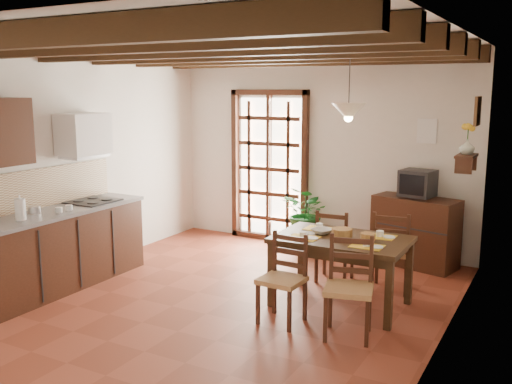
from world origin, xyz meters
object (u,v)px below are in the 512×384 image
Objects in this scene: crt_tv at (418,183)px; pendant_lamp at (349,110)px; chair_near_right at (348,306)px; potted_plant at (307,212)px; dining_table at (341,246)px; chair_far_right at (391,266)px; kitchen_counter at (60,247)px; chair_far_left at (334,258)px; sideboard at (415,232)px; chair_near_left at (282,295)px.

pendant_lamp is (-0.35, -1.70, 0.98)m from crt_tv.
chair_near_right is 2.85m from potted_plant.
dining_table is 0.86m from chair_far_right.
dining_table is 1.88m from crt_tv.
kitchen_counter is 3.24m from chair_far_left.
potted_plant reaches higher than sideboard.
kitchen_counter is 4.44m from sideboard.
chair_far_right is 1.11m from sideboard.
chair_near_right is at bearing -67.05° from pendant_lamp.
potted_plant is (-1.49, 1.01, 0.27)m from chair_far_right.
kitchen_counter is 1.63× the size of dining_table.
dining_table is 1.56× the size of chair_near_left.
chair_far_left is 1.93× the size of crt_tv.
chair_far_right is (0.69, -0.00, 0.02)m from chair_far_left.
dining_table is at bearing -87.84° from sideboard.
chair_far_left is at bearing -51.42° from potted_plant.
chair_far_right is (3.42, 1.73, -0.18)m from kitchen_counter.
potted_plant reaches higher than chair_near_left.
chair_near_left is 1.00× the size of chair_far_left.
potted_plant is at bearing -163.32° from sideboard.
dining_table is 1.64× the size of pendant_lamp.
chair_near_right is at bearing 81.45° from chair_far_right.
potted_plant is (-1.50, -0.08, -0.53)m from crt_tv.
potted_plant is (-1.50, -0.09, 0.12)m from sideboard.
crt_tv is at bearing -127.28° from chair_far_left.
crt_tv is at bearing -76.77° from sideboard.
dining_table is 1.43m from pendant_lamp.
chair_near_left is 2.72m from crt_tv.
crt_tv reaches higher than chair_far_right.
chair_near_right reaches higher than chair_near_left.
chair_far_left is at bearing -8.38° from chair_far_right.
chair_near_right is 1.12× the size of pendant_lamp.
pendant_lamp is (-0.35, -0.61, 1.78)m from chair_far_right.
chair_near_left is 0.69m from chair_near_right.
potted_plant is at bearing -42.24° from chair_far_right.
chair_far_left is at bearing 92.47° from chair_near_left.
potted_plant is at bearing 125.40° from pendant_lamp.
kitchen_counter is at bearing -161.57° from dining_table.
dining_table is (3.08, 1.02, 0.18)m from kitchen_counter.
crt_tv reaches higher than chair_near_left.
chair_near_right is (0.69, 0.00, 0.02)m from chair_near_left.
chair_near_right reaches higher than dining_table.
chair_far_right reaches higher than dining_table.
potted_plant is (-1.15, 1.71, -0.08)m from dining_table.
chair_far_left is at bearing 115.97° from dining_table.
sideboard is at bearing 75.45° from chair_near_right.
chair_near_right is 2.51m from sideboard.
chair_far_right is (0.69, 1.41, 0.02)m from chair_near_left.
chair_near_left is 2.00m from pendant_lamp.
potted_plant reaches higher than kitchen_counter.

